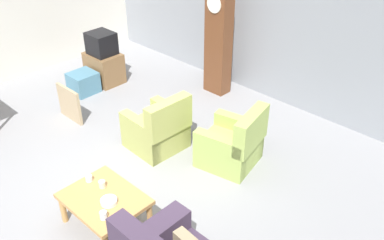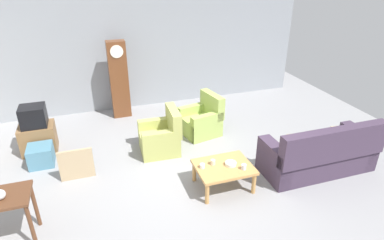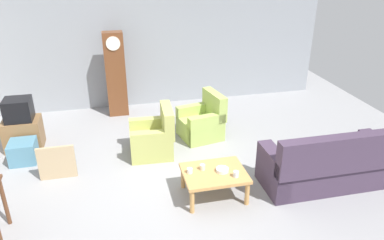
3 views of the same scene
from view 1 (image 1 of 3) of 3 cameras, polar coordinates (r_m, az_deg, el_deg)
name	(u,v)px [view 1 (image 1 of 3)]	position (r m, az deg, el deg)	size (l,w,h in m)	color
ground_plane	(121,188)	(5.89, -9.56, -9.08)	(10.40, 10.40, 0.00)	gray
garage_door_wall	(282,12)	(7.48, 12.03, 14.07)	(8.40, 0.16, 3.20)	gray
armchair_olive_near	(158,130)	(6.41, -4.65, -1.41)	(0.82, 0.80, 0.92)	tan
armchair_olive_far	(232,145)	(6.10, 5.43, -3.44)	(0.93, 0.90, 0.92)	#A3BC5A
coffee_table_wood	(104,201)	(5.18, -11.72, -10.67)	(0.96, 0.76, 0.44)	tan
grandfather_clock	(218,43)	(7.74, 3.57, 10.32)	(0.44, 0.30, 1.92)	brown
tv_stand_cabinet	(104,68)	(8.52, -11.72, 6.91)	(0.68, 0.52, 0.59)	brown
tv_crt	(101,43)	(8.32, -12.11, 10.06)	(0.48, 0.44, 0.42)	black
framed_picture_leaning	(70,104)	(7.38, -16.17, 2.10)	(0.60, 0.05, 0.59)	tan
storage_box_blue	(83,83)	(8.25, -14.41, 4.90)	(0.46, 0.47, 0.39)	teal
cup_white_porcelain	(89,178)	(5.39, -13.71, -7.64)	(0.09, 0.09, 0.08)	white
cup_blue_rimmed	(103,215)	(4.86, -11.84, -12.44)	(0.08, 0.08, 0.09)	silver
cup_cream_tall	(102,184)	(5.26, -12.02, -8.44)	(0.08, 0.08, 0.09)	beige
bowl_white_stacked	(109,201)	(5.04, -11.13, -10.69)	(0.19, 0.19, 0.05)	white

